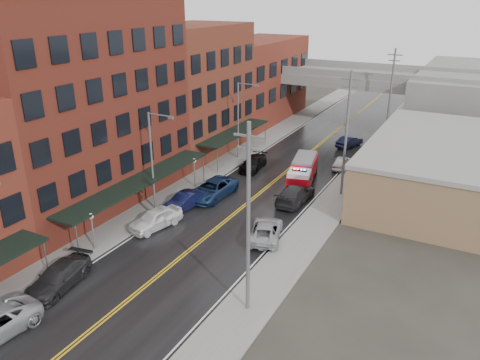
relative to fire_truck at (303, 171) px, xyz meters
The scene contains 29 objects.
road 6.89m from the fire_truck, 114.00° to the right, with size 11.00×160.00×0.02m, color black.
sidewalk_left 11.86m from the fire_truck, 148.46° to the right, with size 3.00×160.00×0.15m, color slate.
sidewalk_right 7.78m from the fire_truck, 53.54° to the right, with size 3.00×160.00×0.15m, color slate.
curb_left 10.50m from the fire_truck, 143.70° to the right, with size 0.30×160.00×0.15m, color gray.
curb_right 6.94m from the fire_truck, 64.77° to the right, with size 0.30×160.00×0.15m, color gray.
brick_building_b 22.11m from the fire_truck, 140.63° to the right, with size 9.00×20.00×18.00m, color #5B1E18.
brick_building_c 17.71m from the fire_truck, 164.88° to the left, with size 9.00×15.00×15.00m, color maroon.
brick_building_far 27.49m from the fire_truck, 126.31° to the left, with size 9.00×20.00×12.00m, color brown.
tan_building 13.84m from the fire_truck, 16.13° to the left, with size 14.00×22.00×5.00m, color olive.
awning_1 16.75m from the fire_truck, 127.87° to the right, with size 2.60×18.00×3.09m.
awning_2 11.23m from the fire_truck, 157.05° to the left, with size 2.60×13.00×3.09m.
globe_lamp_1 22.16m from the fire_truck, 114.39° to the right, with size 0.44×0.44×3.12m.
globe_lamp_2 11.07m from the fire_truck, 146.01° to the right, with size 0.44×0.44×3.12m.
street_lamp_1 15.77m from the fire_truck, 127.38° to the right, with size 2.64×0.22×9.00m.
street_lamp_2 10.75m from the fire_truck, 157.58° to the left, with size 2.64×0.22×9.00m.
utility_pole_0 22.18m from the fire_truck, 78.11° to the right, with size 1.80×0.24×12.00m.
utility_pole_1 6.74m from the fire_truck, 14.66° to the right, with size 1.80×0.24×12.00m.
utility_pole_2 19.97m from the fire_truck, 76.69° to the left, with size 1.80×0.24×12.00m.
overpass 26.38m from the fire_truck, 96.06° to the left, with size 40.00×10.00×7.50m.
fire_truck is the anchor object (origin of this frame).
parked_car_left_3 26.05m from the fire_truck, 107.30° to the right, with size 2.17×5.33×1.55m, color #232326.
parked_car_left_4 16.68m from the fire_truck, 116.11° to the right, with size 1.96×4.87×1.66m, color white.
parked_car_left_5 12.99m from the fire_truck, 124.13° to the right, with size 1.58×4.52×1.49m, color black.
parked_car_left_6 9.74m from the fire_truck, 130.74° to the right, with size 2.78×6.03×1.67m, color #14274B.
parked_car_left_7 6.53m from the fire_truck, 167.68° to the left, with size 2.00×4.91×1.42m, color black.
parked_car_right_0 12.46m from the fire_truck, 82.69° to the right, with size 2.37×5.15×1.43m, color #9EA1A6.
parked_car_right_1 4.85m from the fire_truck, 77.28° to the right, with size 2.32×5.72×1.66m, color black.
parked_car_right_2 6.75m from the fire_truck, 70.38° to the left, with size 1.64×4.07×1.39m, color silver.
parked_car_right_3 14.50m from the fire_truck, 86.47° to the left, with size 1.49×4.27×1.41m, color black.
Camera 1 is at (17.98, -6.40, 18.27)m, focal length 35.00 mm.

